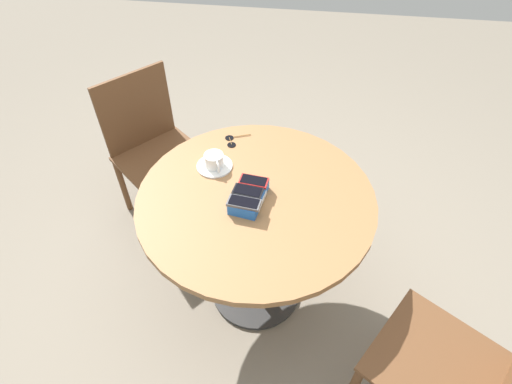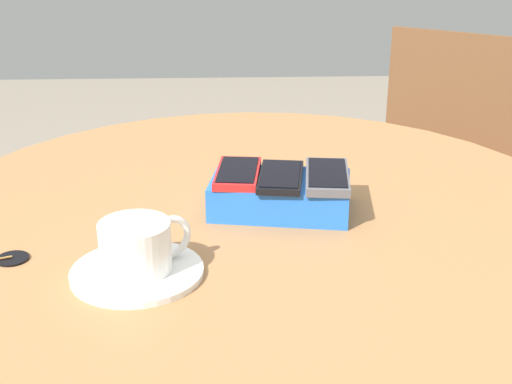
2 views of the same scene
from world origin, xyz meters
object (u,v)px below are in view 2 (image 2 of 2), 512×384
phone_gray (327,176)px  round_table (256,282)px  phone_black (281,177)px  chair_far_side (436,181)px  phone_box (280,195)px  phone_red (238,173)px  coffee_cup (137,245)px  saucer (137,272)px

phone_gray → round_table: bearing=-18.2°
phone_black → chair_far_side: bearing=-120.8°
phone_box → phone_red: phone_red is taller
coffee_cup → chair_far_side: size_ratio=0.13×
chair_far_side → saucer: bearing=56.0°
coffee_cup → chair_far_side: 1.24m
saucer → chair_far_side: chair_far_side is taller
coffee_cup → chair_far_side: (-0.67, -1.00, -0.32)m
round_table → phone_box: size_ratio=4.68×
phone_red → saucer: (0.13, 0.20, -0.05)m
phone_black → coffee_cup: (0.18, 0.18, -0.02)m
phone_black → chair_far_side: chair_far_side is taller
phone_box → phone_black: bearing=89.8°
saucer → phone_red: bearing=-122.6°
phone_gray → chair_far_side: (-0.42, -0.82, -0.34)m
round_table → saucer: saucer is taller
phone_black → saucer: (0.19, 0.18, -0.05)m
phone_red → saucer: size_ratio=0.77×
phone_box → phone_black: (0.00, 0.00, 0.03)m
phone_black → phone_box: bearing=-90.2°
phone_box → phone_black: phone_black is taller
phone_box → chair_far_side: (-0.49, -0.81, -0.31)m
saucer → phone_gray: bearing=-145.0°
saucer → chair_far_side: bearing=-124.0°
phone_black → coffee_cup: 0.26m
phone_gray → phone_black: 0.07m
round_table → coffee_cup: coffee_cup is taller
phone_gray → coffee_cup: coffee_cup is taller
phone_black → chair_far_side: 1.01m
phone_black → coffee_cup: coffee_cup is taller
phone_gray → saucer: (0.25, 0.18, -0.05)m
round_table → phone_gray: bearing=161.8°
round_table → coffee_cup: size_ratio=9.16×
phone_gray → chair_far_side: size_ratio=0.16×
phone_red → coffee_cup: size_ratio=1.13×
phone_black → saucer: bearing=44.2°
saucer → phone_black: bearing=-135.8°
round_table → phone_gray: phone_gray is taller
chair_far_side → phone_box: bearing=59.1°
phone_black → phone_red: 0.06m
phone_black → coffee_cup: bearing=44.4°
phone_red → chair_far_side: bearing=-124.3°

